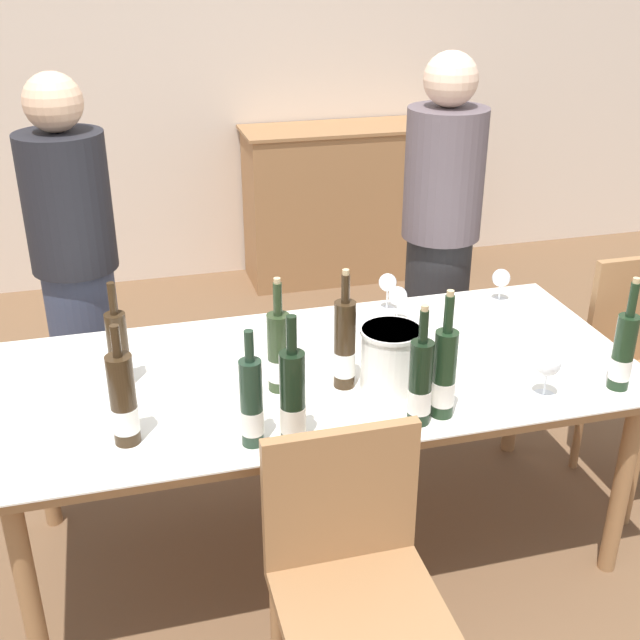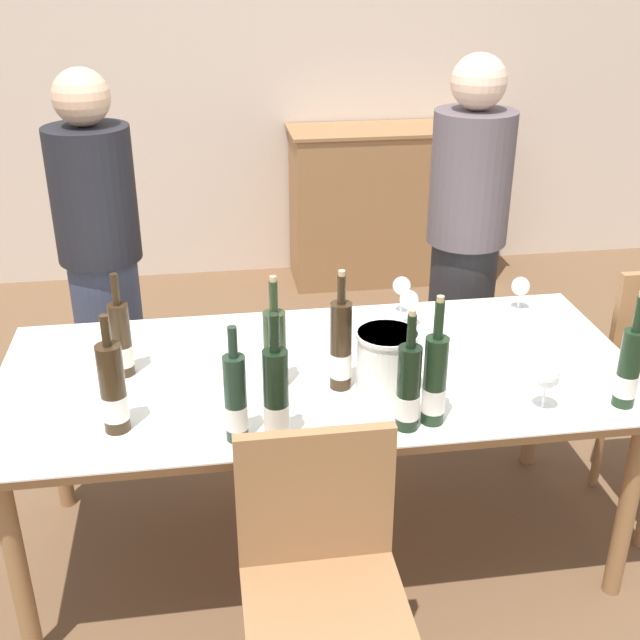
{
  "view_description": "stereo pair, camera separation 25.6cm",
  "coord_description": "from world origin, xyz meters",
  "px_view_note": "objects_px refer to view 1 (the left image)",
  "views": [
    {
      "loc": [
        -0.59,
        -2.23,
        2.02
      ],
      "look_at": [
        0.0,
        0.0,
        0.91
      ],
      "focal_mm": 45.0,
      "sensor_mm": 36.0,
      "label": 1
    },
    {
      "loc": [
        -0.34,
        -2.29,
        2.02
      ],
      "look_at": [
        0.0,
        0.0,
        0.91
      ],
      "focal_mm": 45.0,
      "sensor_mm": 36.0,
      "label": 2
    }
  ],
  "objects_px": {
    "wine_bottle_0": "(345,347)",
    "person_guest_left": "(439,248)",
    "wine_bottle_7": "(444,375)",
    "person_host": "(78,279)",
    "ice_bucket": "(390,357)",
    "sideboard_cabinet": "(347,203)",
    "wine_bottle_8": "(279,353)",
    "wine_glass_2": "(388,284)",
    "wine_bottle_4": "(123,402)",
    "wine_bottle_2": "(623,353)",
    "wine_bottle_5": "(293,400)",
    "wine_bottle_1": "(420,384)",
    "wine_glass_3": "(398,297)",
    "wine_glass_0": "(501,279)",
    "wine_glass_1": "(548,365)",
    "chair_near_front": "(352,571)",
    "dining_table": "(320,385)"
  },
  "relations": [
    {
      "from": "wine_glass_0",
      "to": "person_guest_left",
      "type": "xyz_separation_m",
      "value": [
        -0.09,
        0.4,
        -0.01
      ]
    },
    {
      "from": "wine_bottle_1",
      "to": "wine_glass_0",
      "type": "relative_size",
      "value": 2.87
    },
    {
      "from": "person_guest_left",
      "to": "ice_bucket",
      "type": "bearing_deg",
      "value": -120.7
    },
    {
      "from": "sideboard_cabinet",
      "to": "wine_glass_0",
      "type": "xyz_separation_m",
      "value": [
        -0.03,
        -2.14,
        0.34
      ]
    },
    {
      "from": "wine_bottle_1",
      "to": "wine_glass_0",
      "type": "distance_m",
      "value": 0.96
    },
    {
      "from": "wine_bottle_1",
      "to": "wine_bottle_7",
      "type": "bearing_deg",
      "value": 13.17
    },
    {
      "from": "wine_bottle_2",
      "to": "person_host",
      "type": "xyz_separation_m",
      "value": [
        -1.65,
        1.19,
        -0.06
      ]
    },
    {
      "from": "wine_bottle_2",
      "to": "wine_glass_1",
      "type": "distance_m",
      "value": 0.25
    },
    {
      "from": "wine_bottle_0",
      "to": "person_guest_left",
      "type": "xyz_separation_m",
      "value": [
        0.68,
        0.88,
        -0.05
      ]
    },
    {
      "from": "wine_bottle_0",
      "to": "person_host",
      "type": "bearing_deg",
      "value": 130.37
    },
    {
      "from": "chair_near_front",
      "to": "person_host",
      "type": "distance_m",
      "value": 1.71
    },
    {
      "from": "wine_bottle_8",
      "to": "wine_glass_0",
      "type": "bearing_deg",
      "value": 24.47
    },
    {
      "from": "wine_bottle_7",
      "to": "person_host",
      "type": "xyz_separation_m",
      "value": [
        -1.05,
        1.2,
        -0.07
      ]
    },
    {
      "from": "wine_bottle_5",
      "to": "sideboard_cabinet",
      "type": "bearing_deg",
      "value": 70.42
    },
    {
      "from": "wine_bottle_2",
      "to": "wine_glass_1",
      "type": "bearing_deg",
      "value": 177.55
    },
    {
      "from": "wine_bottle_7",
      "to": "wine_glass_0",
      "type": "height_order",
      "value": "wine_bottle_7"
    },
    {
      "from": "wine_glass_2",
      "to": "person_guest_left",
      "type": "xyz_separation_m",
      "value": [
        0.36,
        0.37,
        -0.02
      ]
    },
    {
      "from": "wine_glass_0",
      "to": "wine_glass_3",
      "type": "relative_size",
      "value": 0.93
    },
    {
      "from": "wine_bottle_8",
      "to": "wine_glass_3",
      "type": "bearing_deg",
      "value": 34.8
    },
    {
      "from": "wine_bottle_2",
      "to": "person_guest_left",
      "type": "xyz_separation_m",
      "value": [
        -0.15,
        1.11,
        -0.04
      ]
    },
    {
      "from": "wine_bottle_7",
      "to": "sideboard_cabinet",
      "type": "bearing_deg",
      "value": 78.77
    },
    {
      "from": "ice_bucket",
      "to": "wine_bottle_4",
      "type": "relative_size",
      "value": 0.56
    },
    {
      "from": "person_guest_left",
      "to": "wine_bottle_5",
      "type": "bearing_deg",
      "value": -128.52
    },
    {
      "from": "ice_bucket",
      "to": "wine_bottle_2",
      "type": "xyz_separation_m",
      "value": [
        0.7,
        -0.19,
        0.02
      ]
    },
    {
      "from": "chair_near_front",
      "to": "person_host",
      "type": "xyz_separation_m",
      "value": [
        -0.67,
        1.55,
        0.27
      ]
    },
    {
      "from": "wine_bottle_8",
      "to": "person_guest_left",
      "type": "relative_size",
      "value": 0.23
    },
    {
      "from": "wine_glass_1",
      "to": "chair_near_front",
      "type": "bearing_deg",
      "value": -153.39
    },
    {
      "from": "wine_glass_0",
      "to": "wine_bottle_1",
      "type": "bearing_deg",
      "value": -130.29
    },
    {
      "from": "wine_bottle_8",
      "to": "wine_bottle_4",
      "type": "bearing_deg",
      "value": -159.53
    },
    {
      "from": "sideboard_cabinet",
      "to": "wine_bottle_8",
      "type": "height_order",
      "value": "wine_bottle_8"
    },
    {
      "from": "ice_bucket",
      "to": "wine_glass_2",
      "type": "distance_m",
      "value": 0.59
    },
    {
      "from": "wine_bottle_0",
      "to": "person_guest_left",
      "type": "relative_size",
      "value": 0.24
    },
    {
      "from": "ice_bucket",
      "to": "wine_bottle_7",
      "type": "bearing_deg",
      "value": -63.21
    },
    {
      "from": "wine_bottle_1",
      "to": "person_guest_left",
      "type": "bearing_deg",
      "value": 64.82
    },
    {
      "from": "wine_glass_3",
      "to": "chair_near_front",
      "type": "height_order",
      "value": "chair_near_front"
    },
    {
      "from": "dining_table",
      "to": "wine_bottle_7",
      "type": "xyz_separation_m",
      "value": [
        0.28,
        -0.36,
        0.2
      ]
    },
    {
      "from": "wine_bottle_1",
      "to": "wine_bottle_8",
      "type": "relative_size",
      "value": 1.0
    },
    {
      "from": "sideboard_cabinet",
      "to": "ice_bucket",
      "type": "xyz_separation_m",
      "value": [
        -0.66,
        -2.67,
        0.35
      ]
    },
    {
      "from": "sideboard_cabinet",
      "to": "wine_bottle_8",
      "type": "bearing_deg",
      "value": -111.15
    },
    {
      "from": "wine_glass_0",
      "to": "person_guest_left",
      "type": "height_order",
      "value": "person_guest_left"
    },
    {
      "from": "wine_glass_0",
      "to": "wine_glass_1",
      "type": "relative_size",
      "value": 0.85
    },
    {
      "from": "wine_glass_2",
      "to": "person_host",
      "type": "xyz_separation_m",
      "value": [
        -1.13,
        0.45,
        -0.04
      ]
    },
    {
      "from": "wine_bottle_1",
      "to": "wine_glass_3",
      "type": "height_order",
      "value": "wine_bottle_1"
    },
    {
      "from": "ice_bucket",
      "to": "wine_bottle_8",
      "type": "distance_m",
      "value": 0.35
    },
    {
      "from": "wine_glass_1",
      "to": "ice_bucket",
      "type": "bearing_deg",
      "value": 158.56
    },
    {
      "from": "wine_bottle_4",
      "to": "wine_glass_3",
      "type": "bearing_deg",
      "value": 28.43
    },
    {
      "from": "person_host",
      "to": "person_guest_left",
      "type": "height_order",
      "value": "person_guest_left"
    },
    {
      "from": "person_host",
      "to": "wine_bottle_4",
      "type": "bearing_deg",
      "value": -82.94
    },
    {
      "from": "person_guest_left",
      "to": "wine_bottle_4",
      "type": "bearing_deg",
      "value": -143.11
    },
    {
      "from": "wine_bottle_2",
      "to": "wine_bottle_7",
      "type": "distance_m",
      "value": 0.6
    }
  ]
}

